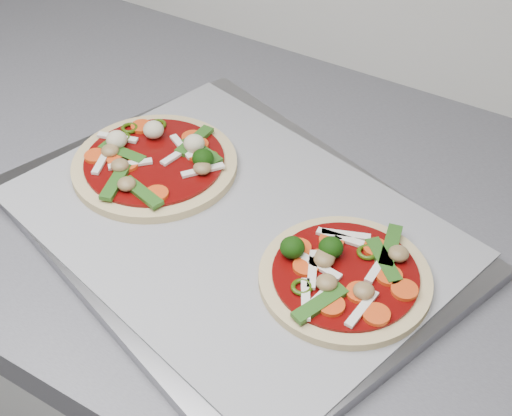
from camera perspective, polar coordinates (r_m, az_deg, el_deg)
The scene contains 4 objects.
baking_tray at distance 0.74m, azimuth -1.91°, elevation -1.58°, with size 0.46×0.34×0.01m, color gray.
parchment at distance 0.73m, azimuth -1.92°, elevation -1.10°, with size 0.44×0.32×0.00m, color #9C9CA1.
pizza_left at distance 0.80m, azimuth -8.08°, elevation 3.70°, with size 0.25×0.25×0.03m.
pizza_right at distance 0.67m, azimuth 7.03°, elevation -5.26°, with size 0.23×0.23×0.03m.
Camera 1 is at (0.89, 0.79, 1.42)m, focal length 50.00 mm.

